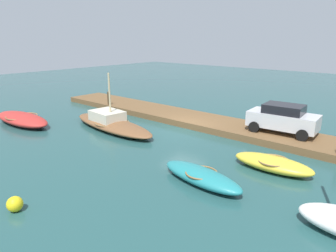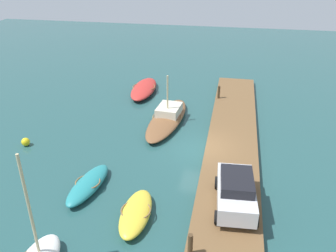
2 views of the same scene
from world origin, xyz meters
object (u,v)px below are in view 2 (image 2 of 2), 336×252
rowboat_teal (88,184)px  motorboat_red (144,89)px  mooring_post_west (190,244)px  marker_buoy (26,142)px  rowboat_yellow (136,213)px  parked_car (236,191)px  mooring_post_mid_west (219,92)px  sailboat_brown (167,117)px

rowboat_teal → motorboat_red: motorboat_red is taller
mooring_post_west → rowboat_teal: bearing=58.0°
marker_buoy → rowboat_yellow: bearing=-120.7°
rowboat_yellow → parked_car: parked_car is taller
rowboat_teal → parked_car: parked_car is taller
mooring_post_west → marker_buoy: (7.56, 12.13, -0.66)m
parked_car → marker_buoy: 14.48m
motorboat_red → parked_car: size_ratio=1.45×
rowboat_yellow → marker_buoy: bearing=57.1°
motorboat_red → parked_car: (-15.05, -8.59, 0.93)m
rowboat_teal → mooring_post_west: bearing=-115.7°
mooring_post_mid_west → marker_buoy: bearing=129.4°
rowboat_yellow → mooring_post_mid_west: 15.70m
rowboat_teal → rowboat_yellow: (-1.74, -3.19, 0.01)m
mooring_post_west → motorboat_red: bearing=20.3°
mooring_post_mid_west → rowboat_teal: bearing=155.8°
rowboat_teal → rowboat_yellow: size_ratio=1.12×
rowboat_teal → parked_car: bearing=-86.1°
sailboat_brown → parked_car: (-9.39, -5.25, 0.89)m
mooring_post_west → mooring_post_mid_west: (17.50, 0.00, 0.03)m
mooring_post_mid_west → rowboat_yellow: bearing=169.2°
sailboat_brown → motorboat_red: 6.57m
motorboat_red → sailboat_brown: bearing=-151.5°
rowboat_yellow → motorboat_red: motorboat_red is taller
motorboat_red → rowboat_teal: bearing=-179.2°
rowboat_teal → sailboat_brown: bearing=-9.7°
sailboat_brown → parked_car: bearing=-145.7°
rowboat_yellow → mooring_post_mid_west: mooring_post_mid_west is taller
parked_car → marker_buoy: bearing=69.8°
mooring_post_mid_west → parked_car: 14.12m
sailboat_brown → rowboat_teal: sailboat_brown is taller
mooring_post_west → mooring_post_mid_west: 17.50m
sailboat_brown → marker_buoy: size_ratio=14.36×
marker_buoy → mooring_post_mid_west: bearing=-50.6°
rowboat_yellow → marker_buoy: rowboat_yellow is taller
sailboat_brown → motorboat_red: bearing=35.6°
mooring_post_mid_west → parked_car: (-14.01, -1.73, 0.34)m
rowboat_teal → mooring_post_mid_west: size_ratio=3.77×
sailboat_brown → mooring_post_west: (-12.89, -3.52, 0.52)m
rowboat_yellow → sailboat_brown: bearing=0.9°
parked_car → motorboat_red: bearing=25.9°
parked_car → sailboat_brown: bearing=25.4°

